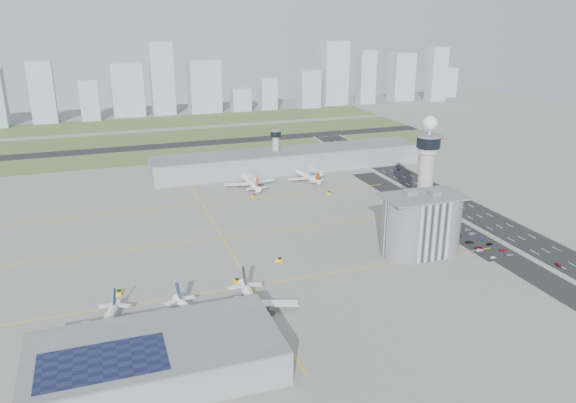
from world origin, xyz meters
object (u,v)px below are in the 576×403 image
object	(u,v)px
tug_4	(254,196)
tug_5	(329,193)
tug_2	(237,280)
car_hw_4	(353,153)
car_lot_11	(467,230)
car_hw_0	(558,265)
airplane_near_c	(255,301)
admin_building	(421,224)
car_lot_9	(482,239)
airplane_near_a	(103,322)
airplane_far_a	(249,178)
jet_bridge_near_0	(80,348)
jet_bridge_far_1	(311,170)
car_lot_2	(479,248)
car_lot_1	(480,250)
car_lot_5	(453,233)
airplane_far_b	(306,173)
jet_bridge_near_1	(164,333)
car_hw_2	(399,169)
car_hw_1	(450,200)
car_lot_0	(493,257)
tug_0	(119,292)
jet_bridge_far_0	(247,176)
car_lot_4	(459,236)
control_tower	(426,168)
airplane_near_b	(195,313)
car_lot_7	(503,250)
car_lot_3	(470,242)
secondary_tower	(276,147)
tug_1	(237,304)
jet_bridge_near_2	(241,319)
car_lot_10	(472,233)
car_lot_6	(510,255)

from	to	relation	value
tug_4	tug_5	distance (m)	51.05
tug_2	car_hw_4	xyz separation A→B (m)	(154.38, 201.80, -0.27)
car_lot_11	car_hw_0	distance (m)	55.65
airplane_near_c	tug_5	distance (m)	164.68
admin_building	car_lot_9	bearing A→B (deg)	4.09
airplane_near_a	tug_4	world-z (taller)	airplane_near_a
airplane_far_a	car_hw_4	xyz separation A→B (m)	(109.55, 59.75, -5.42)
jet_bridge_near_0	jet_bridge_far_1	world-z (taller)	same
admin_building	car_lot_2	bearing A→B (deg)	-11.36
car_lot_1	car_lot_2	size ratio (longest dim) A/B	0.99
car_lot_2	car_lot_5	xyz separation A→B (m)	(-0.65, 21.79, 0.02)
airplane_near_c	jet_bridge_far_1	world-z (taller)	airplane_near_c
car_lot_5	airplane_far_b	bearing A→B (deg)	26.46
airplane_near_a	car_lot_5	world-z (taller)	airplane_near_a
jet_bridge_near_1	car_hw_2	world-z (taller)	jet_bridge_near_1
airplane_far_a	tug_5	bearing A→B (deg)	-129.19
admin_building	car_hw_1	size ratio (longest dim) A/B	11.95
car_lot_0	tug_0	bearing A→B (deg)	80.49
airplane_far_b	tug_4	size ratio (longest dim) A/B	11.09
jet_bridge_far_0	car_hw_4	size ratio (longest dim) A/B	3.65
jet_bridge_near_1	tug_4	xyz separation A→B (m)	(79.04, 153.58, -1.91)
tug_5	car_lot_2	size ratio (longest dim) A/B	0.86
tug_4	car_hw_2	xyz separation A→B (m)	(125.43, 28.17, -0.39)
tug_0	car_lot_4	size ratio (longest dim) A/B	0.99
tug_4	car_lot_5	world-z (taller)	tug_4
control_tower	admin_building	bearing A→B (deg)	-123.70
airplane_near_b	airplane_near_a	bearing A→B (deg)	-111.10
tug_2	tug_4	size ratio (longest dim) A/B	0.98
car_lot_4	car_lot_7	size ratio (longest dim) A/B	0.95
car_lot_7	admin_building	bearing A→B (deg)	82.03
car_lot_3	car_hw_4	bearing A→B (deg)	-1.68
car_hw_1	secondary_tower	bearing A→B (deg)	120.62
jet_bridge_far_0	airplane_near_c	bearing A→B (deg)	-24.24
tug_1	car_lot_0	world-z (taller)	tug_1
admin_building	car_hw_1	distance (m)	90.65
jet_bridge_near_2	jet_bridge_far_1	distance (m)	219.71
airplane_near_c	car_hw_1	size ratio (longest dim) A/B	12.68
airplane_near_a	car_lot_3	xyz separation A→B (m)	(188.25, 28.94, -4.61)
tug_5	car_hw_1	world-z (taller)	tug_5
airplane_far_b	car_lot_7	distance (m)	161.62
tug_0	car_lot_2	distance (m)	181.29
car_lot_11	tug_1	bearing A→B (deg)	102.95
car_lot_3	car_lot_10	world-z (taller)	car_lot_3
airplane_far_b	car_hw_0	xyz separation A→B (m)	(64.13, -177.10, -4.37)
airplane_near_c	jet_bridge_near_2	distance (m)	10.23
tug_2	car_lot_6	size ratio (longest dim) A/B	0.76
jet_bridge_far_1	car_lot_2	bearing A→B (deg)	1.27
tug_2	admin_building	bearing A→B (deg)	-33.05
car_lot_9	car_hw_2	distance (m)	142.76
jet_bridge_far_1	car_hw_0	world-z (taller)	jet_bridge_far_1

